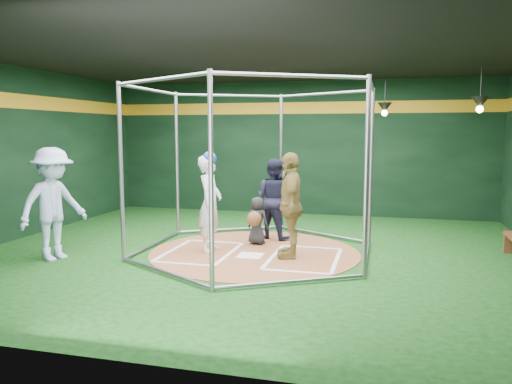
# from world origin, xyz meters

# --- Properties ---
(room_shell) EXTENTS (10.10, 9.10, 3.53)m
(room_shell) POSITION_xyz_m (0.00, 0.01, 1.75)
(room_shell) COLOR #0B340C
(room_shell) RESTS_ON ground
(clay_disc) EXTENTS (3.80, 3.80, 0.01)m
(clay_disc) POSITION_xyz_m (0.00, 0.00, 0.01)
(clay_disc) COLOR #975937
(clay_disc) RESTS_ON ground
(home_plate) EXTENTS (0.43, 0.43, 0.01)m
(home_plate) POSITION_xyz_m (0.00, -0.30, 0.02)
(home_plate) COLOR white
(home_plate) RESTS_ON clay_disc
(batter_box_left) EXTENTS (1.17, 1.77, 0.01)m
(batter_box_left) POSITION_xyz_m (-0.95, -0.25, 0.02)
(batter_box_left) COLOR white
(batter_box_left) RESTS_ON clay_disc
(batter_box_right) EXTENTS (1.17, 1.77, 0.01)m
(batter_box_right) POSITION_xyz_m (0.95, -0.25, 0.02)
(batter_box_right) COLOR white
(batter_box_right) RESTS_ON clay_disc
(batting_cage) EXTENTS (4.05, 4.67, 3.00)m
(batting_cage) POSITION_xyz_m (-0.00, -0.00, 1.50)
(batting_cage) COLOR gray
(batting_cage) RESTS_ON ground
(pendant_lamp_near) EXTENTS (0.34, 0.34, 0.90)m
(pendant_lamp_near) POSITION_xyz_m (2.20, 3.60, 2.74)
(pendant_lamp_near) COLOR black
(pendant_lamp_near) RESTS_ON room_shell
(pendant_lamp_far) EXTENTS (0.34, 0.34, 0.90)m
(pendant_lamp_far) POSITION_xyz_m (4.00, 2.00, 2.74)
(pendant_lamp_far) COLOR black
(pendant_lamp_far) RESTS_ON room_shell
(batter_figure) EXTENTS (0.45, 0.66, 1.82)m
(batter_figure) POSITION_xyz_m (-0.81, -0.11, 0.92)
(batter_figure) COLOR silver
(batter_figure) RESTS_ON clay_disc
(visitor_leopard) EXTENTS (0.65, 1.14, 1.83)m
(visitor_leopard) POSITION_xyz_m (0.69, -0.18, 0.93)
(visitor_leopard) COLOR tan
(visitor_leopard) RESTS_ON clay_disc
(catcher_figure) EXTENTS (0.51, 0.59, 0.92)m
(catcher_figure) POSITION_xyz_m (-0.12, 0.61, 0.48)
(catcher_figure) COLOR black
(catcher_figure) RESTS_ON clay_disc
(umpire) EXTENTS (0.96, 0.86, 1.63)m
(umpire) POSITION_xyz_m (0.08, 1.25, 0.83)
(umpire) COLOR black
(umpire) RESTS_ON clay_disc
(bystander_blue) EXTENTS (1.09, 1.41, 1.93)m
(bystander_blue) POSITION_xyz_m (-3.20, -1.32, 0.96)
(bystander_blue) COLOR #ACBCE3
(bystander_blue) RESTS_ON ground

